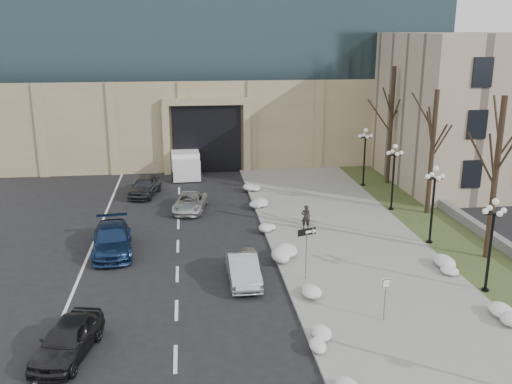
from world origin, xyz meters
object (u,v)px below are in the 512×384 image
at_px(keep_sign, 386,290).
at_px(lamppost_c, 394,168).
at_px(one_way_sign, 310,238).
at_px(lamppost_b, 434,194).
at_px(pedestrian, 306,217).
at_px(lamppost_d, 365,149).
at_px(box_truck, 185,162).
at_px(lamppost_a, 492,233).
at_px(car_b, 243,269).
at_px(car_c, 112,240).
at_px(car_d, 190,202).
at_px(car_a, 68,339).
at_px(car_e, 145,186).

height_order(keep_sign, lamppost_c, lamppost_c).
distance_m(one_way_sign, lamppost_b, 9.20).
bearing_deg(pedestrian, lamppost_d, -121.45).
distance_m(box_truck, lamppost_b, 23.97).
distance_m(lamppost_a, lamppost_b, 6.50).
height_order(car_b, one_way_sign, one_way_sign).
bearing_deg(lamppost_a, lamppost_c, 90.00).
distance_m(one_way_sign, lamppost_d, 19.01).
relative_size(car_b, keep_sign, 2.04).
distance_m(box_truck, keep_sign, 29.13).
xyz_separation_m(car_b, lamppost_b, (11.48, 3.80, 2.37)).
relative_size(car_c, car_d, 1.21).
height_order(car_a, car_d, car_a).
distance_m(car_c, lamppost_c, 19.41).
relative_size(one_way_sign, lamppost_d, 0.59).
xyz_separation_m(car_a, box_truck, (4.65, 28.89, 0.32)).
distance_m(car_c, one_way_sign, 11.61).
distance_m(car_b, car_d, 12.31).
bearing_deg(car_e, one_way_sign, -48.41).
relative_size(car_e, lamppost_a, 0.91).
bearing_deg(car_e, keep_sign, -48.85).
bearing_deg(lamppost_d, car_d, -161.28).
bearing_deg(one_way_sign, car_d, 95.79).
height_order(lamppost_b, lamppost_d, same).
relative_size(car_c, lamppost_b, 1.12).
relative_size(car_d, box_truck, 0.64).
bearing_deg(box_truck, lamppost_c, -43.89).
bearing_deg(lamppost_b, car_c, 176.90).
relative_size(box_truck, one_way_sign, 2.43).
relative_size(one_way_sign, keep_sign, 1.35).
height_order(car_a, pedestrian, pedestrian).
distance_m(car_e, lamppost_c, 18.51).
bearing_deg(keep_sign, pedestrian, 76.31).
height_order(car_e, keep_sign, keep_sign).
relative_size(car_a, car_d, 0.97).
bearing_deg(box_truck, car_b, -85.42).
height_order(car_a, car_e, car_e).
xyz_separation_m(pedestrian, lamppost_a, (6.80, -9.70, 2.17)).
bearing_deg(car_a, car_c, 100.73).
height_order(pedestrian, lamppost_a, lamppost_a).
height_order(car_a, lamppost_b, lamppost_b).
relative_size(box_truck, lamppost_d, 1.44).
bearing_deg(pedestrian, keep_sign, 97.82).
height_order(car_d, lamppost_b, lamppost_b).
xyz_separation_m(one_way_sign, lamppost_d, (8.18, 17.14, 0.74)).
bearing_deg(box_truck, car_d, -90.79).
xyz_separation_m(box_truck, lamppost_a, (14.27, -25.65, 2.03)).
bearing_deg(keep_sign, lamppost_b, 37.96).
height_order(car_d, lamppost_d, lamppost_d).
height_order(lamppost_a, lamppost_d, same).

